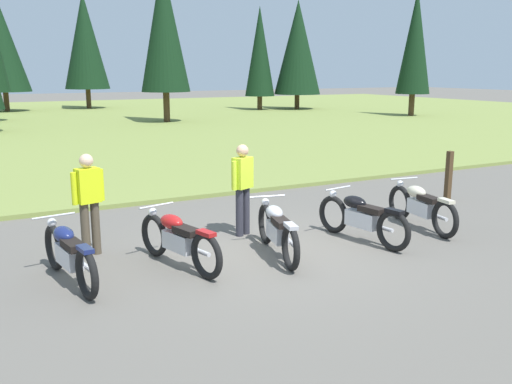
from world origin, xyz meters
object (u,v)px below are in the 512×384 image
(motorcycle_red, at_px, (178,239))
(motorcycle_silver, at_px, (277,229))
(motorcycle_cream, at_px, (421,206))
(trail_marker_post, at_px, (449,176))
(motorcycle_black, at_px, (361,217))
(motorcycle_navy, at_px, (69,253))
(rider_with_back_turned, at_px, (89,198))
(rider_in_hivis_vest, at_px, (243,184))

(motorcycle_red, xyz_separation_m, motorcycle_silver, (1.60, -0.24, 0.00))
(motorcycle_red, relative_size, motorcycle_cream, 0.98)
(motorcycle_silver, height_order, trail_marker_post, trail_marker_post)
(trail_marker_post, bearing_deg, motorcycle_red, -169.09)
(motorcycle_black, bearing_deg, motorcycle_silver, 179.49)
(motorcycle_navy, xyz_separation_m, motorcycle_silver, (3.21, -0.31, 0.00))
(motorcycle_navy, relative_size, rider_with_back_turned, 1.25)
(rider_in_hivis_vest, bearing_deg, motorcycle_navy, -162.81)
(motorcycle_silver, distance_m, rider_with_back_turned, 3.08)
(motorcycle_silver, xyz_separation_m, trail_marker_post, (5.48, 1.61, 0.14))
(motorcycle_black, bearing_deg, rider_in_hivis_vest, 141.57)
(motorcycle_silver, xyz_separation_m, motorcycle_cream, (3.23, 0.13, 0.00))
(motorcycle_silver, bearing_deg, motorcycle_red, 171.46)
(motorcycle_navy, height_order, rider_with_back_turned, rider_with_back_turned)
(motorcycle_silver, bearing_deg, motorcycle_navy, 174.51)
(rider_in_hivis_vest, bearing_deg, motorcycle_red, -146.77)
(rider_with_back_turned, relative_size, rider_in_hivis_vest, 1.00)
(motorcycle_silver, bearing_deg, motorcycle_black, -0.51)
(motorcycle_silver, relative_size, motorcycle_cream, 0.99)
(motorcycle_red, relative_size, motorcycle_black, 0.99)
(motorcycle_navy, bearing_deg, trail_marker_post, 8.50)
(trail_marker_post, bearing_deg, rider_with_back_turned, -178.79)
(motorcycle_cream, distance_m, rider_with_back_turned, 6.07)
(motorcycle_black, xyz_separation_m, rider_with_back_turned, (-4.37, 1.45, 0.51))
(rider_with_back_turned, relative_size, trail_marker_post, 1.45)
(trail_marker_post, bearing_deg, rider_in_hivis_vest, -176.88)
(motorcycle_navy, bearing_deg, motorcycle_red, -2.41)
(motorcycle_black, height_order, motorcycle_cream, same)
(motorcycle_navy, distance_m, motorcycle_silver, 3.22)
(motorcycle_red, relative_size, rider_in_hivis_vest, 1.23)
(motorcycle_silver, height_order, rider_with_back_turned, rider_with_back_turned)
(motorcycle_cream, relative_size, rider_in_hivis_vest, 1.25)
(motorcycle_red, xyz_separation_m, rider_with_back_turned, (-1.07, 1.19, 0.51))
(motorcycle_navy, xyz_separation_m, rider_in_hivis_vest, (3.23, 1.00, 0.51))
(motorcycle_red, bearing_deg, motorcycle_black, -4.43)
(motorcycle_silver, xyz_separation_m, rider_with_back_turned, (-2.67, 1.43, 0.51))
(motorcycle_cream, bearing_deg, trail_marker_post, 33.20)
(rider_in_hivis_vest, bearing_deg, rider_with_back_turned, 177.34)
(motorcycle_navy, relative_size, motorcycle_cream, 1.00)
(motorcycle_cream, bearing_deg, rider_in_hivis_vest, 159.88)
(motorcycle_red, bearing_deg, motorcycle_cream, -1.26)
(motorcycle_black, bearing_deg, motorcycle_navy, 176.23)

